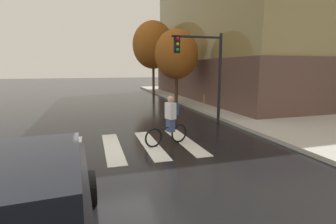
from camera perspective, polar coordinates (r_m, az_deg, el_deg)
name	(u,v)px	position (r m, az deg, el deg)	size (l,w,h in m)	color
ground_plane	(116,147)	(8.83, -11.41, -7.73)	(120.00, 120.00, 0.00)	black
sidewalk	(322,128)	(12.91, 31.06, -3.02)	(6.50, 50.00, 0.15)	#B2AFA8
crosswalk_stripes	(113,148)	(8.81, -12.22, -7.74)	(5.70, 3.48, 0.01)	silver
sedan_near	(12,218)	(3.91, -31.30, -19.47)	(2.36, 4.70, 1.59)	black
cyclist	(170,120)	(8.80, 0.38, -1.90)	(1.65, 0.56, 1.69)	black
traffic_light_near	(204,63)	(12.17, 8.02, 10.83)	(2.47, 0.28, 4.20)	black
fire_hydrant	(205,98)	(18.24, 8.30, 3.15)	(0.33, 0.22, 0.78)	gold
street_tree_near	(176,54)	(17.82, 1.89, 12.70)	(2.93, 2.93, 5.21)	#4C3823
street_tree_mid	(153,45)	(25.75, -3.32, 14.65)	(3.98, 3.98, 7.08)	#4C3823
corner_building	(289,31)	(26.49, 25.33, 16.01)	(19.48, 18.80, 11.87)	brown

